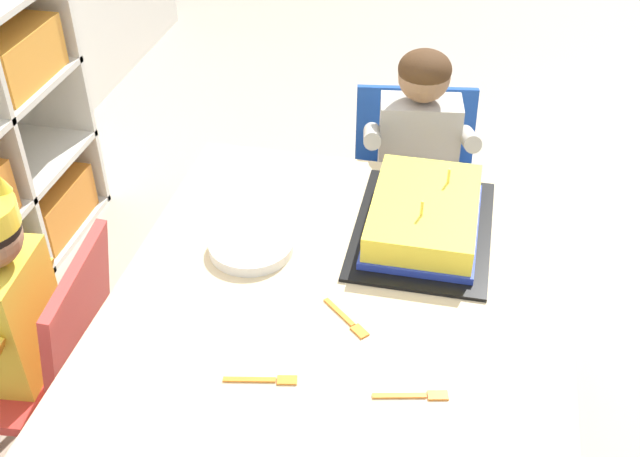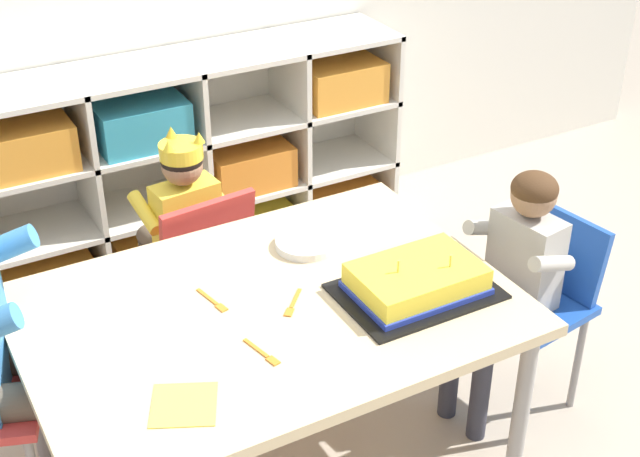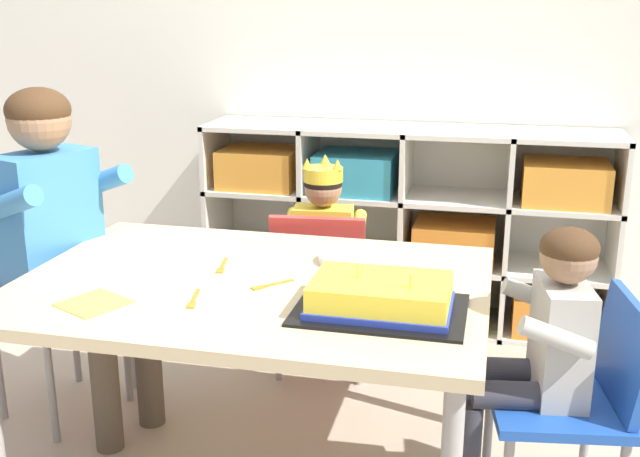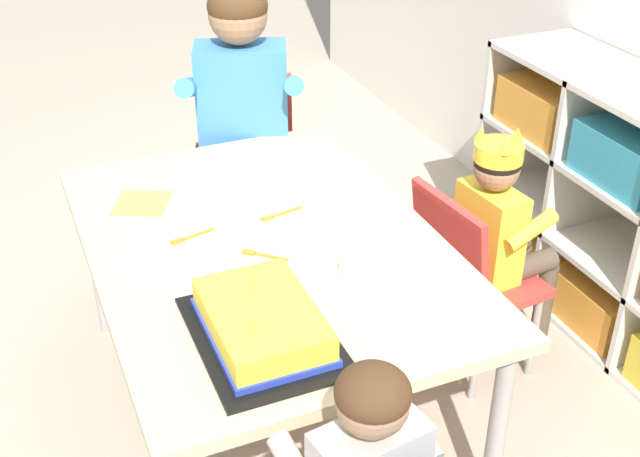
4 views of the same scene
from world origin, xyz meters
name	(u,v)px [view 4 (image 4 of 4)]	position (x,y,z in m)	size (l,w,h in m)	color
ground	(272,407)	(0.00, 0.00, 0.00)	(16.00, 16.00, 0.00)	tan
activity_table	(265,258)	(0.00, 0.00, 0.54)	(1.27, 0.89, 0.59)	#D1B789
classroom_chair_blue	(467,269)	(0.04, 0.62, 0.36)	(0.38, 0.34, 0.63)	red
child_with_crown	(501,224)	(0.03, 0.73, 0.49)	(0.31, 0.31, 0.80)	yellow
classroom_chair_adult_side	(246,155)	(-0.78, 0.20, 0.46)	(0.44, 0.45, 0.72)	red
adult_helper_seated	(242,112)	(-0.67, 0.16, 0.67)	(0.48, 0.46, 1.07)	#3D7FBC
birthday_cake_on_tray	(262,324)	(0.37, -0.14, 0.62)	(0.42, 0.29, 0.12)	black
paper_plate_stack	(374,265)	(0.23, 0.21, 0.60)	(0.18, 0.18, 0.02)	white
paper_napkin_square	(142,203)	(-0.33, -0.25, 0.59)	(0.15, 0.15, 0.00)	#F4DB4C
fork_scattered_mid_table	(279,215)	(-0.12, 0.08, 0.59)	(0.04, 0.13, 0.00)	orange
fork_near_cake_tray	(190,237)	(-0.10, -0.18, 0.59)	(0.04, 0.13, 0.00)	orange
fork_by_napkin	(262,255)	(0.06, -0.03, 0.59)	(0.10, 0.10, 0.00)	orange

